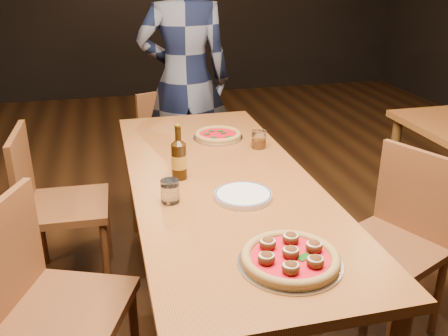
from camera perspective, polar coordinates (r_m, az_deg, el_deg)
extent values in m
plane|color=black|center=(2.64, -0.27, -16.21)|extent=(9.00, 9.00, 0.00)
cube|color=maroon|center=(2.25, -0.31, -1.63)|extent=(0.80, 2.00, 0.04)
cylinder|color=brown|center=(3.21, -10.18, -1.53)|extent=(0.06, 0.06, 0.71)
cylinder|color=brown|center=(3.31, 1.60, -0.39)|extent=(0.06, 0.06, 0.71)
cylinder|color=brown|center=(3.54, 18.62, -0.05)|extent=(0.06, 0.06, 0.71)
cylinder|color=#B7B7BF|center=(1.66, 7.56, -10.70)|extent=(0.34, 0.34, 0.01)
cylinder|color=tan|center=(1.65, 7.58, -10.36)|extent=(0.32, 0.32, 0.02)
torus|color=tan|center=(1.64, 7.60, -10.10)|extent=(0.32, 0.32, 0.03)
cylinder|color=red|center=(1.64, 7.60, -10.04)|extent=(0.25, 0.25, 0.00)
cylinder|color=#B7B7BF|center=(2.74, -0.69, 3.50)|extent=(0.27, 0.27, 0.01)
cylinder|color=tan|center=(2.74, -0.70, 3.71)|extent=(0.25, 0.25, 0.02)
torus|color=tan|center=(2.74, -0.70, 3.87)|extent=(0.25, 0.25, 0.03)
cylinder|color=red|center=(2.74, -0.70, 3.91)|extent=(0.19, 0.19, 0.00)
cylinder|color=white|center=(2.05, 2.22, -3.19)|extent=(0.24, 0.24, 0.02)
cylinder|color=black|center=(2.22, -5.16, 0.75)|extent=(0.07, 0.07, 0.16)
cylinder|color=black|center=(2.17, -5.27, 3.73)|extent=(0.03, 0.03, 0.08)
cylinder|color=gold|center=(2.22, -5.16, 0.75)|extent=(0.07, 0.07, 0.06)
cylinder|color=white|center=(2.02, -6.19, -2.65)|extent=(0.08, 0.08, 0.09)
cylinder|color=#8B450F|center=(2.59, 3.99, 3.31)|extent=(0.08, 0.08, 0.09)
imported|color=black|center=(3.50, -4.47, 9.94)|extent=(0.67, 0.47, 1.77)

